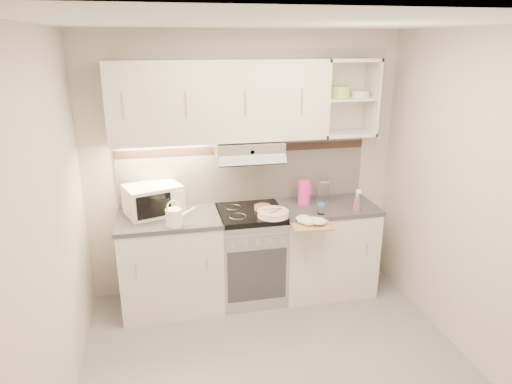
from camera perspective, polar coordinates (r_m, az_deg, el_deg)
ground at (r=3.76m, az=2.97°, el=-21.34°), size 3.00×3.00×0.00m
room_shell at (r=3.33m, az=1.83°, el=4.99°), size 3.04×2.84×2.52m
base_cabinet_left at (r=4.35m, az=-10.51°, el=-8.84°), size 0.90×0.60×0.86m
worktop_left at (r=4.17m, az=-10.87°, el=-3.33°), size 0.92×0.62×0.04m
base_cabinet_right at (r=4.61m, az=8.56°, el=-7.08°), size 0.90×0.60×0.86m
worktop_right at (r=4.44m, az=8.84°, el=-1.83°), size 0.92×0.62×0.04m
electric_range at (r=4.41m, az=-0.67°, el=-7.81°), size 0.60×0.60×0.90m
microwave at (r=4.22m, az=-12.74°, el=-0.93°), size 0.56×0.49×0.27m
watering_can at (r=3.93m, az=-10.11°, el=-3.04°), size 0.27×0.14×0.23m
plate_stack at (r=4.10m, az=2.14°, el=-2.69°), size 0.28×0.28×0.06m
bread_loaf at (r=4.25m, az=0.84°, el=-1.98°), size 0.16×0.16×0.04m
pink_pitcher at (r=4.39m, az=6.04°, el=-0.05°), size 0.12×0.12×0.23m
glass_jar at (r=4.47m, az=8.35°, el=0.16°), size 0.12×0.12×0.23m
spice_jar at (r=4.18m, az=8.16°, el=-2.10°), size 0.07×0.07×0.10m
spray_bottle at (r=4.29m, az=12.50°, el=-1.25°), size 0.09×0.09×0.23m
cutting_board at (r=4.04m, az=6.83°, el=-4.00°), size 0.37×0.34×0.02m
dish_towel at (r=4.05m, az=6.96°, el=-3.23°), size 0.35×0.33×0.07m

